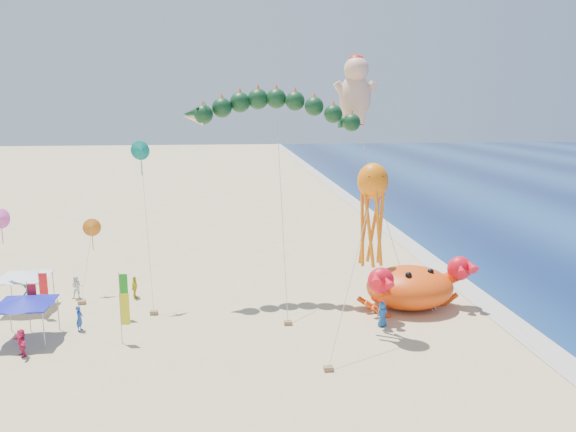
# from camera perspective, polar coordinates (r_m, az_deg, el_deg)

# --- Properties ---
(ground) EXTENTS (320.00, 320.00, 0.00)m
(ground) POSITION_cam_1_polar(r_m,az_deg,el_deg) (37.53, 3.43, -10.32)
(ground) COLOR #D1B784
(ground) RESTS_ON ground
(foam_strip) EXTENTS (320.00, 320.00, 0.00)m
(foam_strip) POSITION_cam_1_polar(r_m,az_deg,el_deg) (41.20, 20.33, -9.01)
(foam_strip) COLOR silver
(foam_strip) RESTS_ON ground
(crab_inflatable) EXTENTS (8.14, 6.60, 3.57)m
(crab_inflatable) POSITION_cam_1_polar(r_m,az_deg,el_deg) (39.63, 12.32, -6.96)
(crab_inflatable) COLOR #EB470C
(crab_inflatable) RESTS_ON ground
(dragon_kite) EXTENTS (12.37, 7.28, 14.46)m
(dragon_kite) POSITION_cam_1_polar(r_m,az_deg,el_deg) (39.59, -1.38, 10.27)
(dragon_kite) COLOR black
(dragon_kite) RESTS_ON ground
(cherub_kite) EXTENTS (5.47, 2.16, 17.31)m
(cherub_kite) POSITION_cam_1_polar(r_m,az_deg,el_deg) (42.25, 6.87, 12.69)
(cherub_kite) COLOR #FDBC9A
(cherub_kite) RESTS_ON ground
(octopus_kite) EXTENTS (4.60, 6.00, 10.44)m
(octopus_kite) POSITION_cam_1_polar(r_m,az_deg,el_deg) (33.65, 8.52, 0.92)
(octopus_kite) COLOR orange
(octopus_kite) RESTS_ON ground
(canopy_blue) EXTENTS (3.41, 3.41, 2.71)m
(canopy_blue) POSITION_cam_1_polar(r_m,az_deg,el_deg) (36.83, -25.22, -7.81)
(canopy_blue) COLOR gray
(canopy_blue) RESTS_ON ground
(canopy_white) EXTENTS (3.44, 3.44, 2.71)m
(canopy_white) POSITION_cam_1_polar(r_m,az_deg,el_deg) (42.34, -25.28, -5.39)
(canopy_white) COLOR gray
(canopy_white) RESTS_ON ground
(feather_flags) EXTENTS (6.53, 4.75, 3.20)m
(feather_flags) POSITION_cam_1_polar(r_m,az_deg,el_deg) (37.65, -20.36, -7.70)
(feather_flags) COLOR gray
(feather_flags) RESTS_ON ground
(beachgoers) EXTENTS (28.76, 10.44, 1.89)m
(beachgoers) POSITION_cam_1_polar(r_m,az_deg,el_deg) (39.17, -17.02, -8.54)
(beachgoers) COLOR white
(beachgoers) RESTS_ON ground
(small_kites) EXTENTS (10.51, 6.82, 11.43)m
(small_kites) POSITION_cam_1_polar(r_m,az_deg,el_deg) (40.86, -20.43, 0.48)
(small_kites) COLOR orange
(small_kites) RESTS_ON ground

